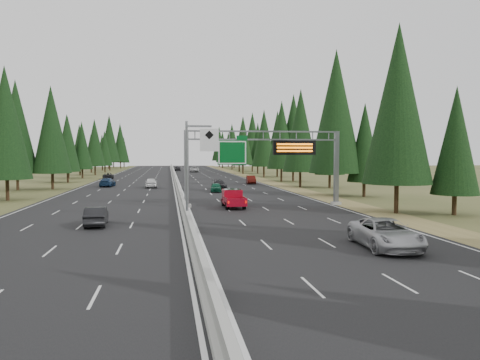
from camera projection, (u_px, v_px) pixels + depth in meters
The scene contains 20 objects.
ground at pixel (224, 352), 12.83m from camera, with size 400.00×400.00×0.00m, color #444B23.
road at pixel (176, 182), 91.78m from camera, with size 32.00×260.00×0.08m, color black.
shoulder_right at pixel (265, 181), 94.49m from camera, with size 3.60×260.00×0.06m, color olive.
shoulder_left at pixel (82, 183), 89.08m from camera, with size 3.60×260.00×0.06m, color #444B23.
median_barrier at pixel (176, 180), 91.76m from camera, with size 0.70×260.00×0.85m.
sign_gantry at pixel (270, 156), 48.32m from camera, with size 16.75×0.98×7.80m.
hov_sign_pole at pixel (194, 163), 37.30m from camera, with size 2.80×0.50×8.00m.
tree_row_right at pixel (304, 131), 81.17m from camera, with size 12.11×239.48×18.94m.
tree_row_left at pixel (24, 128), 66.28m from camera, with size 12.36×239.88×18.78m.
silver_minivan at pixel (385, 234), 26.67m from camera, with size 2.78×6.03×1.67m, color #ABABB0.
red_pickup at pixel (233, 197), 47.40m from camera, with size 1.96×5.50×1.79m.
car_ahead_green at pixel (216, 187), 66.60m from camera, with size 1.54×3.83×1.31m, color #135539.
car_ahead_dkred at pixel (251, 180), 85.06m from camera, with size 1.56×4.48×1.48m, color #4F100B.
car_ahead_dkgrey at pixel (219, 184), 72.46m from camera, with size 1.90×4.69×1.36m, color black.
car_ahead_white at pixel (194, 169), 141.15m from camera, with size 2.67×5.79×1.61m, color silver.
car_ahead_far at pixel (177, 168), 151.82m from camera, with size 1.79×4.44×1.51m, color #232326.
car_onc_near at pixel (96, 216), 35.07m from camera, with size 1.51×4.33×1.43m, color black.
car_onc_blue at pixel (107, 182), 77.51m from camera, with size 2.02×4.96×1.44m, color navy.
car_onc_white at pixel (151, 183), 75.07m from camera, with size 1.88×4.67×1.59m, color white.
car_onc_far at pixel (108, 176), 102.41m from camera, with size 2.20×4.77×1.33m, color black.
Camera 1 is at (-1.47, -12.48, 5.44)m, focal length 35.00 mm.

